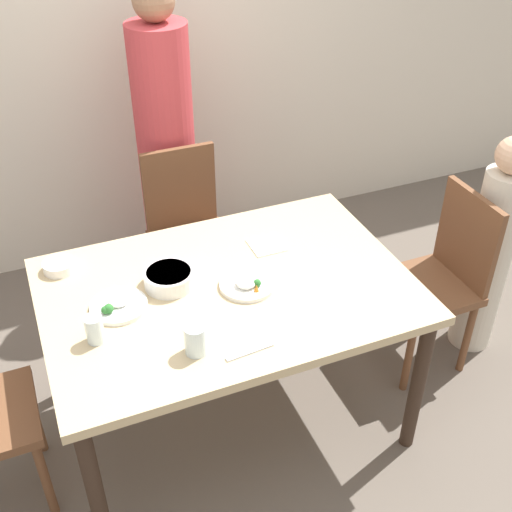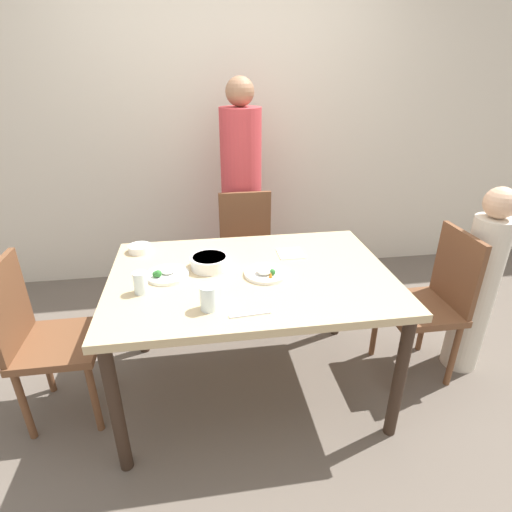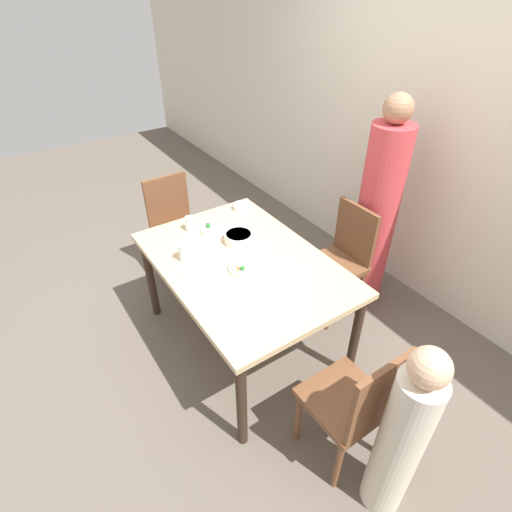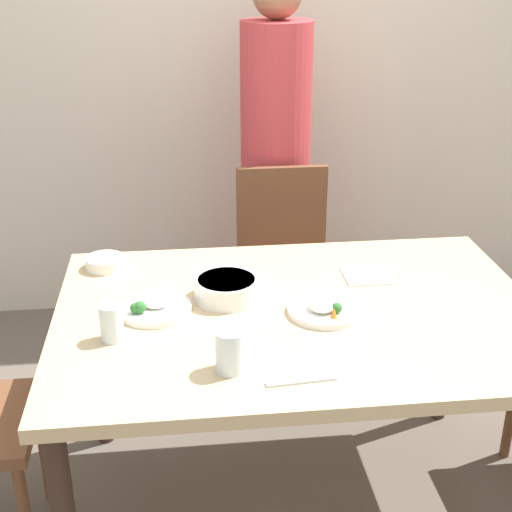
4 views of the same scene
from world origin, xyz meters
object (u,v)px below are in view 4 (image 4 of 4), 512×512
at_px(person_adult, 275,181).
at_px(plate_rice_adult, 325,309).
at_px(glass_water_tall, 230,351).
at_px(bowl_curry, 226,288).
at_px(chair_adult_spot, 285,270).

height_order(person_adult, plate_rice_adult, person_adult).
height_order(person_adult, glass_water_tall, person_adult).
relative_size(person_adult, glass_water_tall, 14.66).
xyz_separation_m(person_adult, bowl_curry, (-0.30, -1.06, 0.01)).
distance_m(chair_adult_spot, glass_water_tall, 1.22).
relative_size(person_adult, bowl_curry, 8.40).
distance_m(chair_adult_spot, bowl_curry, 0.85).
bearing_deg(person_adult, glass_water_tall, -102.22).
relative_size(bowl_curry, plate_rice_adult, 0.90).
bearing_deg(chair_adult_spot, glass_water_tall, -105.55).
height_order(person_adult, bowl_curry, person_adult).
bearing_deg(chair_adult_spot, bowl_curry, -111.89).
distance_m(chair_adult_spot, plate_rice_adult, 0.91).
distance_m(bowl_curry, plate_rice_adult, 0.31).
xyz_separation_m(person_adult, plate_rice_adult, (-0.02, -1.19, -0.01)).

